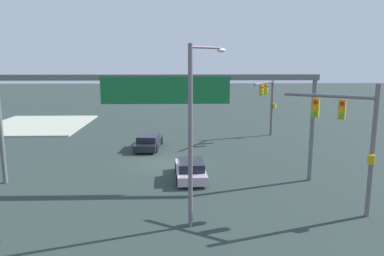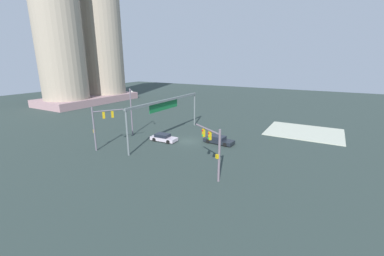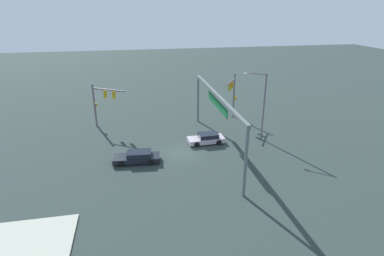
{
  "view_description": "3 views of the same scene",
  "coord_description": "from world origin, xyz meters",
  "px_view_note": "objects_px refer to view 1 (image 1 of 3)",
  "views": [
    {
      "loc": [
        -1.39,
        26.16,
        7.54
      ],
      "look_at": [
        -2.11,
        1.78,
        2.97
      ],
      "focal_mm": 34.92,
      "sensor_mm": 36.0,
      "label": 1
    },
    {
      "loc": [
        -32.81,
        -19.44,
        12.68
      ],
      "look_at": [
        0.57,
        -0.5,
        2.14
      ],
      "focal_mm": 22.94,
      "sensor_mm": 36.0,
      "label": 2
    },
    {
      "loc": [
        31.02,
        -4.8,
        15.41
      ],
      "look_at": [
        -2.64,
        1.76,
        1.79
      ],
      "focal_mm": 29.1,
      "sensor_mm": 36.0,
      "label": 3
    }
  ],
  "objects_px": {
    "traffic_signal_near_corner": "(268,97)",
    "streetlamp_curved_arm": "(195,122)",
    "sedan_car_waiting_far": "(149,142)",
    "sedan_car_approaching": "(191,170)",
    "traffic_signal_opposite_side": "(352,130)"
  },
  "relations": [
    {
      "from": "sedan_car_waiting_far",
      "to": "sedan_car_approaching",
      "type": "bearing_deg",
      "value": -153.28
    },
    {
      "from": "traffic_signal_near_corner",
      "to": "streetlamp_curved_arm",
      "type": "xyz_separation_m",
      "value": [
        7.72,
        19.0,
        0.89
      ]
    },
    {
      "from": "traffic_signal_near_corner",
      "to": "streetlamp_curved_arm",
      "type": "distance_m",
      "value": 20.52
    },
    {
      "from": "sedan_car_waiting_far",
      "to": "streetlamp_curved_arm",
      "type": "bearing_deg",
      "value": -162.61
    },
    {
      "from": "streetlamp_curved_arm",
      "to": "sedan_car_waiting_far",
      "type": "relative_size",
      "value": 1.65
    },
    {
      "from": "traffic_signal_near_corner",
      "to": "sedan_car_waiting_far",
      "type": "distance_m",
      "value": 12.29
    },
    {
      "from": "traffic_signal_near_corner",
      "to": "sedan_car_approaching",
      "type": "height_order",
      "value": "traffic_signal_near_corner"
    },
    {
      "from": "traffic_signal_opposite_side",
      "to": "streetlamp_curved_arm",
      "type": "height_order",
      "value": "streetlamp_curved_arm"
    },
    {
      "from": "sedan_car_approaching",
      "to": "sedan_car_waiting_far",
      "type": "xyz_separation_m",
      "value": [
        3.35,
        -8.25,
        0.0
      ]
    },
    {
      "from": "traffic_signal_near_corner",
      "to": "streetlamp_curved_arm",
      "type": "bearing_deg",
      "value": 9.7
    },
    {
      "from": "sedan_car_approaching",
      "to": "sedan_car_waiting_far",
      "type": "bearing_deg",
      "value": 19.5
    },
    {
      "from": "traffic_signal_near_corner",
      "to": "sedan_car_waiting_far",
      "type": "height_order",
      "value": "traffic_signal_near_corner"
    },
    {
      "from": "traffic_signal_near_corner",
      "to": "traffic_signal_opposite_side",
      "type": "xyz_separation_m",
      "value": [
        0.15,
        17.92,
        0.28
      ]
    },
    {
      "from": "traffic_signal_near_corner",
      "to": "streetlamp_curved_arm",
      "type": "relative_size",
      "value": 0.72
    },
    {
      "from": "traffic_signal_opposite_side",
      "to": "sedan_car_approaching",
      "type": "bearing_deg",
      "value": -4.13
    }
  ]
}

